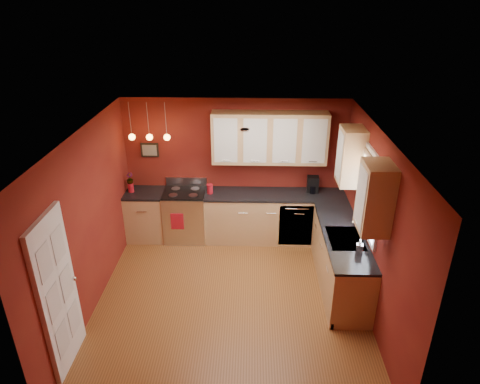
{
  "coord_description": "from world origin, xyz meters",
  "views": [
    {
      "loc": [
        0.29,
        -5.17,
        4.27
      ],
      "look_at": [
        0.12,
        1.0,
        1.34
      ],
      "focal_mm": 32.0,
      "sensor_mm": 36.0,
      "label": 1
    }
  ],
  "objects_px": {
    "soap_pump": "(360,246)",
    "gas_range": "(186,215)",
    "sink": "(345,239)",
    "red_canister": "(210,189)",
    "coffee_maker": "(313,185)"
  },
  "relations": [
    {
      "from": "soap_pump",
      "to": "red_canister",
      "type": "bearing_deg",
      "value": 140.38
    },
    {
      "from": "red_canister",
      "to": "soap_pump",
      "type": "distance_m",
      "value": 2.94
    },
    {
      "from": "soap_pump",
      "to": "sink",
      "type": "bearing_deg",
      "value": 105.62
    },
    {
      "from": "sink",
      "to": "soap_pump",
      "type": "bearing_deg",
      "value": -74.38
    },
    {
      "from": "coffee_maker",
      "to": "red_canister",
      "type": "bearing_deg",
      "value": -172.48
    },
    {
      "from": "gas_range",
      "to": "sink",
      "type": "bearing_deg",
      "value": -29.78
    },
    {
      "from": "coffee_maker",
      "to": "sink",
      "type": "bearing_deg",
      "value": -75.6
    },
    {
      "from": "gas_range",
      "to": "red_canister",
      "type": "relative_size",
      "value": 6.41
    },
    {
      "from": "gas_range",
      "to": "sink",
      "type": "height_order",
      "value": "sink"
    },
    {
      "from": "gas_range",
      "to": "red_canister",
      "type": "bearing_deg",
      "value": -2.43
    },
    {
      "from": "gas_range",
      "to": "coffee_maker",
      "type": "distance_m",
      "value": 2.4
    },
    {
      "from": "sink",
      "to": "coffee_maker",
      "type": "bearing_deg",
      "value": 100.51
    },
    {
      "from": "soap_pump",
      "to": "gas_range",
      "type": "bearing_deg",
      "value": 145.29
    },
    {
      "from": "gas_range",
      "to": "sink",
      "type": "relative_size",
      "value": 1.59
    },
    {
      "from": "sink",
      "to": "soap_pump",
      "type": "xyz_separation_m",
      "value": [
        0.11,
        -0.39,
        0.13
      ]
    }
  ]
}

